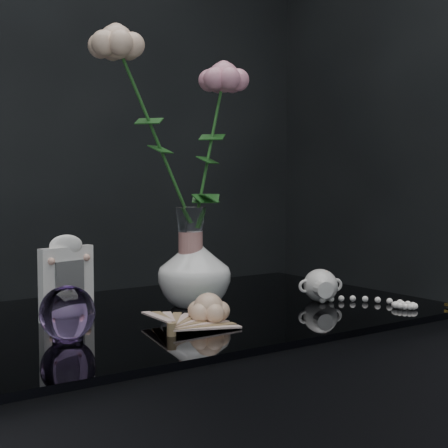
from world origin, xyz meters
TOP-DOWN VIEW (x-y plane):
  - vase at (0.10, 0.08)m, footprint 0.16×0.16m
  - wine_glass at (0.09, 0.08)m, footprint 0.06×0.06m
  - picture_frame at (-0.15, 0.11)m, footprint 0.13×0.11m
  - paperweight at (-0.20, -0.04)m, footprint 0.10×0.10m
  - paper_fan at (-0.06, -0.11)m, footprint 0.28×0.25m
  - loose_rose at (0.03, -0.07)m, footprint 0.17×0.19m
  - pearl_jar at (0.33, -0.02)m, footprint 0.30×0.30m
  - roses at (0.07, 0.09)m, footprint 0.32×0.11m

SIDE VIEW (x-z plane):
  - paper_fan at x=-0.06m, z-range 0.76..0.79m
  - loose_rose at x=0.03m, z-range 0.76..0.82m
  - pearl_jar at x=0.33m, z-range 0.76..0.83m
  - paperweight at x=-0.20m, z-range 0.76..0.85m
  - vase at x=0.10m, z-range 0.76..0.91m
  - picture_frame at x=-0.15m, z-range 0.76..0.91m
  - wine_glass at x=0.09m, z-range 0.76..0.95m
  - roses at x=0.07m, z-range 0.90..1.32m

